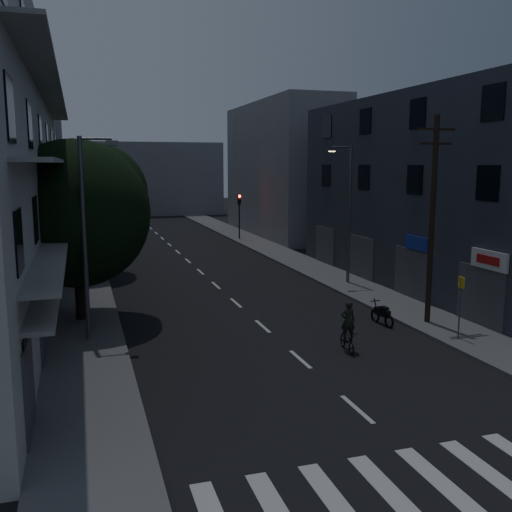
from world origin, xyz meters
TOP-DOWN VIEW (x-y plane):
  - ground at (0.00, 25.00)m, footprint 160.00×160.00m
  - sidewalk_left at (-7.50, 25.00)m, footprint 3.00×90.00m
  - sidewalk_right at (7.50, 25.00)m, footprint 3.00×90.00m
  - crosswalk at (-0.00, -2.00)m, footprint 10.90×3.00m
  - lane_markings at (0.00, 31.25)m, footprint 0.15×60.50m
  - building_right at (11.99, 14.00)m, footprint 6.19×28.00m
  - building_far_left at (-12.00, 48.00)m, footprint 6.00×20.00m
  - building_far_right at (12.00, 42.00)m, footprint 6.00×20.00m
  - building_far_end at (0.00, 70.00)m, footprint 24.00×8.00m
  - tree_near at (-7.58, 14.17)m, footprint 6.52×6.52m
  - tree_mid at (-7.71, 25.47)m, footprint 6.71×6.71m
  - tree_far at (-7.69, 33.03)m, footprint 5.99×5.99m
  - traffic_signal_far_right at (6.74, 38.97)m, footprint 0.28×0.37m
  - traffic_signal_far_left at (-6.41, 39.11)m, footprint 0.28×0.37m
  - street_lamp_left_near at (-7.26, 10.91)m, footprint 1.51×0.25m
  - street_lamp_right at (7.44, 17.93)m, footprint 1.51×0.25m
  - street_lamp_left_far at (-6.92, 28.68)m, footprint 1.51×0.25m
  - utility_pole at (7.08, 9.06)m, footprint 1.80×0.24m
  - bus_stop_sign at (6.86, 6.57)m, footprint 0.06×0.35m
  - motorcycle at (5.19, 9.72)m, footprint 0.50×1.72m
  - cyclist at (2.07, 6.86)m, footprint 0.74×1.61m

SIDE VIEW (x-z plane):
  - ground at x=0.00m, z-range 0.00..0.00m
  - crosswalk at x=0.00m, z-range 0.00..0.01m
  - lane_markings at x=0.00m, z-range 0.00..0.01m
  - sidewalk_left at x=-7.50m, z-range 0.00..0.15m
  - sidewalk_right at x=7.50m, z-range 0.00..0.15m
  - motorcycle at x=5.19m, z-range -0.12..0.99m
  - cyclist at x=2.07m, z-range -0.32..1.65m
  - bus_stop_sign at x=6.86m, z-range 0.63..3.15m
  - traffic_signal_far_right at x=6.74m, z-range 1.05..5.15m
  - traffic_signal_far_left at x=-6.41m, z-range 1.05..5.15m
  - street_lamp_left_near at x=-7.26m, z-range 0.60..8.60m
  - street_lamp_right at x=7.44m, z-range 0.60..8.60m
  - street_lamp_left_far at x=-6.92m, z-range 0.60..8.60m
  - tree_far at x=-7.69m, z-range 1.09..8.50m
  - utility_pole at x=7.08m, z-range 0.37..9.37m
  - building_far_end at x=0.00m, z-range 0.00..10.00m
  - tree_near at x=-7.58m, z-range 1.16..9.21m
  - tree_mid at x=-7.71m, z-range 1.18..9.44m
  - building_right at x=11.99m, z-range 0.00..11.00m
  - building_far_right at x=12.00m, z-range 0.00..13.00m
  - building_far_left at x=-12.00m, z-range 0.00..16.00m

